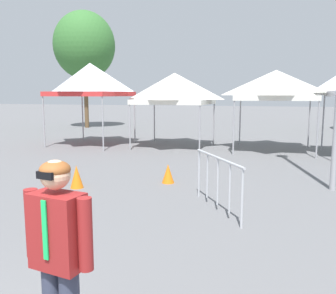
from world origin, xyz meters
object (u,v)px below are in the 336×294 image
object	(u,v)px
canopy_tent_far_right	(276,85)
tree_behind_tents_center	(84,45)
person_foreground	(59,253)
traffic_cone_near_barrier	(77,177)
canopy_tent_left_of_center	(90,80)
traffic_cone_lot_center	(168,174)
crowd_barrier_mid_lot	(218,173)
canopy_tent_behind_left	(174,89)

from	to	relation	value
canopy_tent_far_right	tree_behind_tents_center	xyz separation A→B (m)	(-12.31, 6.97, 2.86)
person_foreground	traffic_cone_near_barrier	distance (m)	6.08
canopy_tent_left_of_center	traffic_cone_lot_center	distance (m)	8.36
canopy_tent_left_of_center	traffic_cone_near_barrier	distance (m)	8.16
canopy_tent_left_of_center	crowd_barrier_mid_lot	xyz separation A→B (m)	(6.87, -7.73, -2.16)
crowd_barrier_mid_lot	traffic_cone_lot_center	xyz separation A→B (m)	(-1.55, 1.85, -0.51)
person_foreground	traffic_cone_near_barrier	bearing A→B (deg)	119.49
canopy_tent_behind_left	canopy_tent_far_right	xyz separation A→B (m)	(4.14, 0.11, 0.12)
canopy_tent_far_right	traffic_cone_lot_center	xyz separation A→B (m)	(-2.59, -6.37, -2.38)
crowd_barrier_mid_lot	traffic_cone_near_barrier	size ratio (longest dim) A/B	3.23
canopy_tent_behind_left	traffic_cone_lot_center	world-z (taller)	canopy_tent_behind_left
canopy_tent_behind_left	canopy_tent_far_right	size ratio (longest dim) A/B	0.98
crowd_barrier_mid_lot	canopy_tent_behind_left	bearing A→B (deg)	110.90
canopy_tent_far_right	traffic_cone_lot_center	distance (m)	7.28
crowd_barrier_mid_lot	traffic_cone_near_barrier	xyz separation A→B (m)	(-3.55, 0.75, -0.48)
tree_behind_tents_center	traffic_cone_near_barrier	size ratio (longest dim) A/B	13.92
person_foreground	traffic_cone_near_barrier	xyz separation A→B (m)	(-2.97, 5.25, -0.76)
canopy_tent_left_of_center	traffic_cone_near_barrier	size ratio (longest dim) A/B	6.55
canopy_tent_far_right	traffic_cone_near_barrier	bearing A→B (deg)	-121.60
canopy_tent_far_right	traffic_cone_lot_center	world-z (taller)	canopy_tent_far_right
canopy_tent_far_right	traffic_cone_lot_center	bearing A→B (deg)	-112.16
canopy_tent_far_right	tree_behind_tents_center	distance (m)	14.43
canopy_tent_far_right	person_foreground	bearing A→B (deg)	-97.29
traffic_cone_lot_center	canopy_tent_far_right	bearing A→B (deg)	67.84
tree_behind_tents_center	traffic_cone_lot_center	size ratio (longest dim) A/B	15.83
canopy_tent_far_right	tree_behind_tents_center	world-z (taller)	tree_behind_tents_center
canopy_tent_behind_left	tree_behind_tents_center	distance (m)	11.21
traffic_cone_lot_center	crowd_barrier_mid_lot	bearing A→B (deg)	-50.02
person_foreground	traffic_cone_lot_center	distance (m)	6.48
canopy_tent_left_of_center	tree_behind_tents_center	size ratio (longest dim) A/B	0.47
canopy_tent_behind_left	canopy_tent_far_right	world-z (taller)	canopy_tent_far_right
canopy_tent_behind_left	person_foreground	xyz separation A→B (m)	(2.51, -12.61, -1.47)
person_foreground	tree_behind_tents_center	bearing A→B (deg)	118.47
tree_behind_tents_center	crowd_barrier_mid_lot	world-z (taller)	tree_behind_tents_center
canopy_tent_far_right	tree_behind_tents_center	size ratio (longest dim) A/B	0.42
traffic_cone_lot_center	traffic_cone_near_barrier	distance (m)	2.29
canopy_tent_left_of_center	canopy_tent_behind_left	xyz separation A→B (m)	(3.78, 0.38, -0.40)
crowd_barrier_mid_lot	tree_behind_tents_center	bearing A→B (deg)	126.56
traffic_cone_lot_center	tree_behind_tents_center	bearing A→B (deg)	126.06
traffic_cone_lot_center	traffic_cone_near_barrier	size ratio (longest dim) A/B	0.88
canopy_tent_left_of_center	person_foreground	bearing A→B (deg)	-62.79
traffic_cone_near_barrier	canopy_tent_left_of_center	bearing A→B (deg)	115.43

